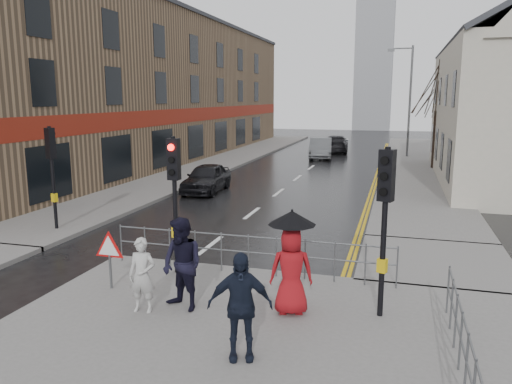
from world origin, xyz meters
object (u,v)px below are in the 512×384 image
Objects in this scene: pedestrian_d at (240,306)px; car_parked at (206,178)px; pedestrian_b at (182,264)px; pedestrian_with_umbrella at (291,259)px; car_mid at (321,148)px; pedestrian_a at (142,275)px.

pedestrian_d is 15.90m from car_parked.
pedestrian_d is at bearing -69.21° from car_parked.
pedestrian_with_umbrella is at bearing 34.49° from pedestrian_b.
car_parked is at bearing 118.43° from pedestrian_with_umbrella.
car_parked is 0.88× the size of car_mid.
car_mid is (-1.44, 27.83, -0.36)m from pedestrian_b.
pedestrian_a is 0.39× the size of car_parked.
car_parked is at bearing 99.85° from pedestrian_a.
pedestrian_with_umbrella reaches higher than pedestrian_d.
pedestrian_with_umbrella is 27.65m from car_mid.
pedestrian_b is 0.90× the size of pedestrian_with_umbrella.
pedestrian_b is 13.82m from car_parked.
car_mid is (3.19, 14.82, 0.07)m from car_parked.
pedestrian_a is 0.80× the size of pedestrian_b.
car_parked is at bearing -109.62° from car_mid.
pedestrian_d is 29.55m from car_mid.
pedestrian_b is 0.49× the size of car_parked.
pedestrian_with_umbrella reaches higher than car_mid.
car_mid is (-3.18, 29.38, -0.32)m from pedestrian_d.
pedestrian_b is at bearing 120.32° from pedestrian_d.
pedestrian_with_umbrella is at bearing -64.40° from car_parked.
pedestrian_with_umbrella reaches higher than pedestrian_b.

